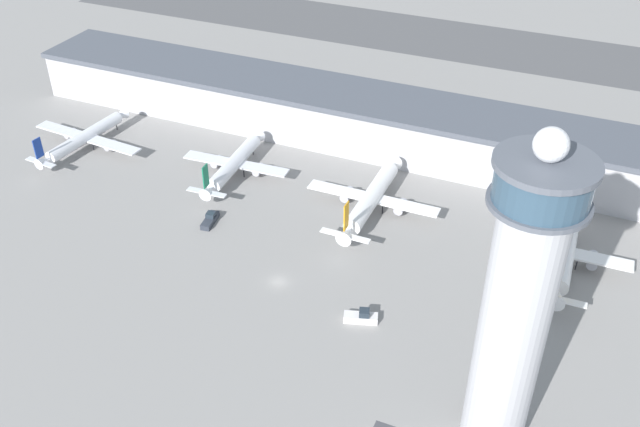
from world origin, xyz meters
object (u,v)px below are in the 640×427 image
Objects in this scene: airplane_gate_alpha at (85,137)px; service_truck_fuel at (210,220)px; airplane_gate_delta at (565,252)px; service_truck_catering at (361,317)px; airplane_gate_charlie at (372,198)px; airplane_gate_bravo at (234,163)px; control_tower at (517,306)px.

service_truck_fuel is (54.70, -18.98, -2.90)m from airplane_gate_alpha.
airplane_gate_delta is 4.99× the size of service_truck_catering.
airplane_gate_bravo is at bearing 177.87° from airplane_gate_charlie.
airplane_gate_bravo reaches higher than service_truck_catering.
control_tower is at bearing -22.48° from airplane_gate_alpha.
airplane_gate_bravo is 0.92× the size of airplane_gate_delta.
control_tower is 1.76× the size of airplane_gate_bravo.
airplane_gate_bravo is 24.03m from service_truck_fuel.
airplane_gate_delta is at bearing 44.37° from service_truck_catering.
control_tower is at bearing -95.33° from airplane_gate_delta.
airplane_gate_bravo reaches higher than airplane_gate_alpha.
control_tower is at bearing -29.59° from service_truck_catering.
control_tower is 78.91m from airplane_gate_charlie.
airplane_gate_delta is at bearing -3.50° from airplane_gate_bravo.
airplane_gate_delta reaches higher than airplane_gate_charlie.
airplane_gate_charlie is 42.68m from service_truck_catering.
airplane_gate_alpha is 57.97m from service_truck_fuel.
control_tower is at bearing -34.86° from airplane_gate_bravo.
airplane_gate_delta is (92.07, -5.64, 0.56)m from airplane_gate_bravo.
airplane_gate_alpha is at bearing -178.34° from airplane_gate_charlie.
service_truck_catering is 1.00× the size of service_truck_fuel.
airplane_gate_bravo is 0.90× the size of airplane_gate_charlie.
control_tower reaches higher than service_truck_catering.
airplane_gate_charlie is (42.08, -1.57, 0.24)m from airplane_gate_bravo.
airplane_gate_delta is (49.99, -4.07, 0.32)m from airplane_gate_charlie.
airplane_gate_bravo is (-86.95, 60.57, -27.32)m from control_tower.
airplane_gate_charlie is at bearing -2.13° from airplane_gate_bravo.
airplane_gate_alpha reaches higher than service_truck_catering.
airplane_gate_bravo is 4.58× the size of service_truck_fuel.
airplane_gate_alpha is at bearing 157.52° from control_tower.
airplane_gate_delta is at bearing 11.46° from service_truck_fuel.
airplane_gate_charlie reaches higher than service_truck_fuel.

